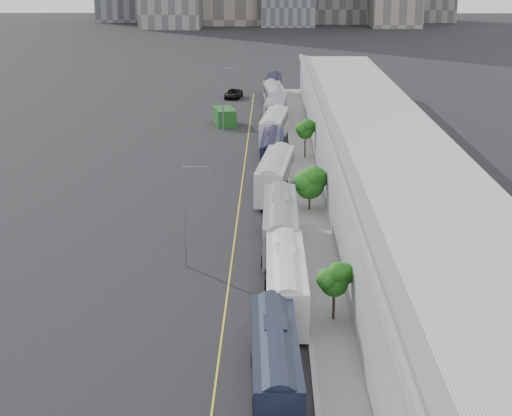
{
  "coord_description": "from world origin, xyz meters",
  "views": [
    {
      "loc": [
        1.55,
        -21.64,
        23.03
      ],
      "look_at": [
        0.37,
        48.2,
        3.0
      ],
      "focal_mm": 60.0,
      "sensor_mm": 36.0,
      "label": 1
    }
  ],
  "objects_px": {
    "bus_2": "(286,286)",
    "bus_3": "(280,228)",
    "street_lamp_far": "(224,95)",
    "bus_5": "(272,152)",
    "bus_7": "(276,112)",
    "suv": "(233,94)",
    "shipping_container": "(225,117)",
    "bus_4": "(275,178)",
    "bus_8": "(274,99)",
    "bus_9": "(273,87)",
    "street_lamp_near": "(187,209)",
    "bus_1": "(275,368)",
    "bus_6": "(274,129)"
  },
  "relations": [
    {
      "from": "bus_4",
      "to": "bus_8",
      "type": "relative_size",
      "value": 1.02
    },
    {
      "from": "bus_8",
      "to": "shipping_container",
      "type": "bearing_deg",
      "value": -120.78
    },
    {
      "from": "bus_2",
      "to": "street_lamp_near",
      "type": "relative_size",
      "value": 1.64
    },
    {
      "from": "bus_4",
      "to": "shipping_container",
      "type": "bearing_deg",
      "value": 106.35
    },
    {
      "from": "bus_6",
      "to": "bus_8",
      "type": "distance_m",
      "value": 26.74
    },
    {
      "from": "suv",
      "to": "bus_9",
      "type": "bearing_deg",
      "value": 29.27
    },
    {
      "from": "bus_7",
      "to": "suv",
      "type": "xyz_separation_m",
      "value": [
        -7.39,
        24.33,
        -0.89
      ]
    },
    {
      "from": "bus_5",
      "to": "bus_8",
      "type": "height_order",
      "value": "bus_8"
    },
    {
      "from": "bus_1",
      "to": "suv",
      "type": "distance_m",
      "value": 108.14
    },
    {
      "from": "bus_6",
      "to": "street_lamp_near",
      "type": "bearing_deg",
      "value": -92.54
    },
    {
      "from": "bus_4",
      "to": "bus_2",
      "type": "bearing_deg",
      "value": -83.02
    },
    {
      "from": "bus_1",
      "to": "street_lamp_far",
      "type": "bearing_deg",
      "value": 93.33
    },
    {
      "from": "bus_4",
      "to": "bus_7",
      "type": "relative_size",
      "value": 1.02
    },
    {
      "from": "bus_5",
      "to": "suv",
      "type": "distance_m",
      "value": 52.17
    },
    {
      "from": "bus_3",
      "to": "bus_9",
      "type": "relative_size",
      "value": 1.09
    },
    {
      "from": "bus_3",
      "to": "bus_6",
      "type": "bearing_deg",
      "value": 90.77
    },
    {
      "from": "bus_2",
      "to": "shipping_container",
      "type": "bearing_deg",
      "value": 96.11
    },
    {
      "from": "bus_2",
      "to": "bus_4",
      "type": "xyz_separation_m",
      "value": [
        -0.58,
        30.24,
        0.09
      ]
    },
    {
      "from": "bus_7",
      "to": "bus_9",
      "type": "relative_size",
      "value": 1.09
    },
    {
      "from": "street_lamp_near",
      "to": "bus_2",
      "type": "bearing_deg",
      "value": -47.9
    },
    {
      "from": "street_lamp_far",
      "to": "bus_5",
      "type": "bearing_deg",
      "value": -72.01
    },
    {
      "from": "street_lamp_far",
      "to": "shipping_container",
      "type": "distance_m",
      "value": 6.47
    },
    {
      "from": "street_lamp_far",
      "to": "bus_1",
      "type": "bearing_deg",
      "value": -84.94
    },
    {
      "from": "bus_4",
      "to": "street_lamp_near",
      "type": "bearing_deg",
      "value": -101.76
    },
    {
      "from": "shipping_container",
      "to": "bus_8",
      "type": "bearing_deg",
      "value": 51.16
    },
    {
      "from": "suv",
      "to": "street_lamp_far",
      "type": "bearing_deg",
      "value": -83.24
    },
    {
      "from": "street_lamp_far",
      "to": "shipping_container",
      "type": "bearing_deg",
      "value": 93.23
    },
    {
      "from": "bus_8",
      "to": "shipping_container",
      "type": "relative_size",
      "value": 2.4
    },
    {
      "from": "bus_1",
      "to": "bus_5",
      "type": "distance_m",
      "value": 56.19
    },
    {
      "from": "bus_9",
      "to": "suv",
      "type": "xyz_separation_m",
      "value": [
        -7.09,
        -2.96,
        -0.75
      ]
    },
    {
      "from": "bus_1",
      "to": "street_lamp_far",
      "type": "relative_size",
      "value": 1.41
    },
    {
      "from": "bus_5",
      "to": "street_lamp_near",
      "type": "bearing_deg",
      "value": -98.91
    },
    {
      "from": "bus_1",
      "to": "street_lamp_far",
      "type": "xyz_separation_m",
      "value": [
        -6.81,
        76.98,
        3.62
      ]
    },
    {
      "from": "street_lamp_near",
      "to": "shipping_container",
      "type": "distance_m",
      "value": 61.57
    },
    {
      "from": "bus_1",
      "to": "bus_8",
      "type": "relative_size",
      "value": 0.91
    },
    {
      "from": "bus_9",
      "to": "bus_2",
      "type": "bearing_deg",
      "value": -86.04
    },
    {
      "from": "bus_5",
      "to": "suv",
      "type": "relative_size",
      "value": 2.12
    },
    {
      "from": "bus_6",
      "to": "shipping_container",
      "type": "relative_size",
      "value": 2.36
    },
    {
      "from": "bus_4",
      "to": "street_lamp_near",
      "type": "relative_size",
      "value": 1.75
    },
    {
      "from": "shipping_container",
      "to": "bus_5",
      "type": "bearing_deg",
      "value": -86.75
    },
    {
      "from": "bus_3",
      "to": "shipping_container",
      "type": "relative_size",
      "value": 2.38
    },
    {
      "from": "bus_2",
      "to": "street_lamp_far",
      "type": "relative_size",
      "value": 1.49
    },
    {
      "from": "bus_7",
      "to": "street_lamp_far",
      "type": "height_order",
      "value": "street_lamp_far"
    },
    {
      "from": "bus_7",
      "to": "street_lamp_far",
      "type": "bearing_deg",
      "value": -134.3
    },
    {
      "from": "bus_2",
      "to": "bus_3",
      "type": "height_order",
      "value": "bus_3"
    },
    {
      "from": "bus_5",
      "to": "street_lamp_near",
      "type": "height_order",
      "value": "street_lamp_near"
    },
    {
      "from": "bus_3",
      "to": "street_lamp_near",
      "type": "height_order",
      "value": "street_lamp_near"
    },
    {
      "from": "street_lamp_near",
      "to": "street_lamp_far",
      "type": "distance_m",
      "value": 56.35
    },
    {
      "from": "bus_6",
      "to": "street_lamp_far",
      "type": "relative_size",
      "value": 1.54
    },
    {
      "from": "bus_4",
      "to": "bus_8",
      "type": "bearing_deg",
      "value": 95.81
    }
  ]
}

